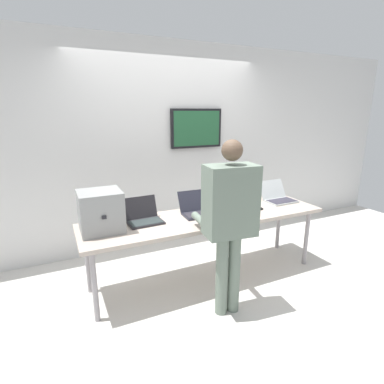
{
  "coord_description": "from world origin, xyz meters",
  "views": [
    {
      "loc": [
        -1.46,
        -2.72,
        1.83
      ],
      "look_at": [
        -0.1,
        0.17,
        0.97
      ],
      "focal_mm": 28.22,
      "sensor_mm": 36.0,
      "label": 1
    }
  ],
  "objects_px": {
    "workbench": "(207,220)",
    "equipment_box": "(101,211)",
    "laptop_station_2": "(242,203)",
    "laptop_station_1": "(197,209)",
    "person": "(230,213)",
    "laptop_station_0": "(144,217)",
    "laptop_station_3": "(278,196)"
  },
  "relations": [
    {
      "from": "workbench",
      "to": "equipment_box",
      "type": "bearing_deg",
      "value": 177.36
    },
    {
      "from": "laptop_station_2",
      "to": "laptop_station_1",
      "type": "bearing_deg",
      "value": 177.65
    },
    {
      "from": "workbench",
      "to": "equipment_box",
      "type": "relative_size",
      "value": 6.92
    },
    {
      "from": "workbench",
      "to": "person",
      "type": "relative_size",
      "value": 1.66
    },
    {
      "from": "laptop_station_0",
      "to": "laptop_station_3",
      "type": "bearing_deg",
      "value": 0.31
    },
    {
      "from": "workbench",
      "to": "equipment_box",
      "type": "height_order",
      "value": "equipment_box"
    },
    {
      "from": "laptop_station_1",
      "to": "laptop_station_2",
      "type": "xyz_separation_m",
      "value": [
        0.57,
        -0.02,
        0.01
      ]
    },
    {
      "from": "workbench",
      "to": "laptop_station_0",
      "type": "bearing_deg",
      "value": 170.34
    },
    {
      "from": "equipment_box",
      "to": "laptop_station_1",
      "type": "bearing_deg",
      "value": 2.87
    },
    {
      "from": "laptop_station_0",
      "to": "laptop_station_2",
      "type": "relative_size",
      "value": 0.99
    },
    {
      "from": "laptop_station_1",
      "to": "laptop_station_3",
      "type": "relative_size",
      "value": 0.98
    },
    {
      "from": "laptop_station_0",
      "to": "laptop_station_3",
      "type": "relative_size",
      "value": 0.96
    },
    {
      "from": "equipment_box",
      "to": "laptop_station_2",
      "type": "xyz_separation_m",
      "value": [
        1.59,
        0.03,
        -0.13
      ]
    },
    {
      "from": "laptop_station_1",
      "to": "laptop_station_2",
      "type": "height_order",
      "value": "laptop_station_2"
    },
    {
      "from": "laptop_station_2",
      "to": "person",
      "type": "distance_m",
      "value": 0.94
    },
    {
      "from": "laptop_station_3",
      "to": "laptop_station_1",
      "type": "bearing_deg",
      "value": -178.92
    },
    {
      "from": "equipment_box",
      "to": "laptop_station_1",
      "type": "relative_size",
      "value": 1.05
    },
    {
      "from": "workbench",
      "to": "laptop_station_3",
      "type": "xyz_separation_m",
      "value": [
        1.07,
        0.12,
        0.11
      ]
    },
    {
      "from": "equipment_box",
      "to": "laptop_station_2",
      "type": "bearing_deg",
      "value": 1.02
    },
    {
      "from": "workbench",
      "to": "laptop_station_1",
      "type": "relative_size",
      "value": 7.3
    },
    {
      "from": "laptop_station_1",
      "to": "person",
      "type": "distance_m",
      "value": 0.75
    },
    {
      "from": "person",
      "to": "laptop_station_1",
      "type": "bearing_deg",
      "value": 86.64
    },
    {
      "from": "equipment_box",
      "to": "laptop_station_0",
      "type": "distance_m",
      "value": 0.45
    },
    {
      "from": "laptop_station_0",
      "to": "laptop_station_3",
      "type": "distance_m",
      "value": 1.74
    },
    {
      "from": "workbench",
      "to": "equipment_box",
      "type": "distance_m",
      "value": 1.12
    },
    {
      "from": "laptop_station_1",
      "to": "laptop_station_3",
      "type": "height_order",
      "value": "laptop_station_3"
    },
    {
      "from": "laptop_station_3",
      "to": "laptop_station_0",
      "type": "bearing_deg",
      "value": -179.69
    },
    {
      "from": "person",
      "to": "equipment_box",
      "type": "bearing_deg",
      "value": 145.66
    },
    {
      "from": "person",
      "to": "laptop_station_2",
      "type": "bearing_deg",
      "value": 48.96
    },
    {
      "from": "laptop_station_1",
      "to": "laptop_station_0",
      "type": "bearing_deg",
      "value": 178.85
    },
    {
      "from": "workbench",
      "to": "laptop_station_2",
      "type": "xyz_separation_m",
      "value": [
        0.5,
        0.08,
        0.11
      ]
    },
    {
      "from": "laptop_station_0",
      "to": "laptop_station_2",
      "type": "height_order",
      "value": "laptop_station_2"
    }
  ]
}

